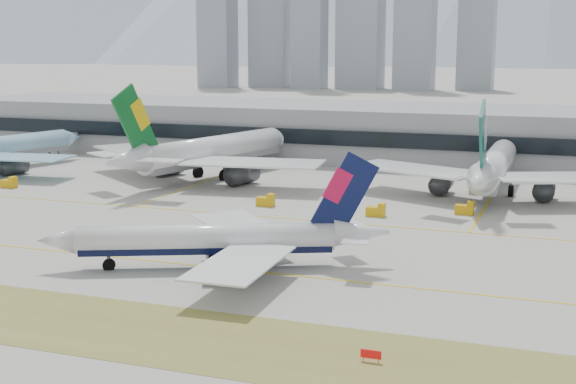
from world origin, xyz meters
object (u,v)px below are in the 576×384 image
at_px(widebody_cathay, 493,169).
at_px(taxiing_airliner, 219,240).
at_px(terminal, 411,133).
at_px(widebody_eva, 208,153).

bearing_deg(widebody_cathay, taxiing_airliner, 155.92).
bearing_deg(terminal, widebody_eva, -128.55).
height_order(widebody_eva, widebody_cathay, widebody_eva).
relative_size(widebody_eva, terminal, 0.24).
distance_m(widebody_eva, widebody_cathay, 67.21).
height_order(taxiing_airliner, widebody_cathay, widebody_cathay).
relative_size(taxiing_airliner, widebody_eva, 0.74).
height_order(widebody_cathay, terminal, widebody_cathay).
bearing_deg(taxiing_airliner, terminal, -115.67).
relative_size(taxiing_airliner, widebody_cathay, 0.77).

